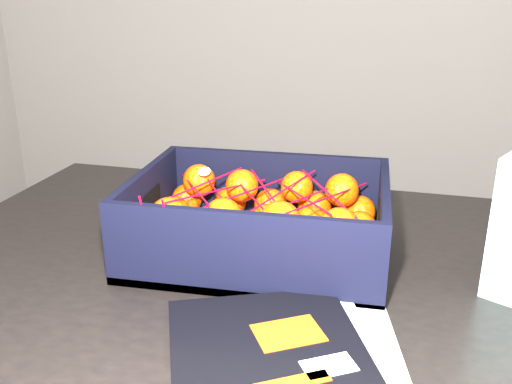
# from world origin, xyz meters

# --- Properties ---
(table) EXTENTS (1.24, 0.87, 0.75)m
(table) POSITION_xyz_m (0.00, -0.19, 0.65)
(table) COLOR black
(table) RESTS_ON ground
(magazine_stack) EXTENTS (0.31, 0.34, 0.02)m
(magazine_stack) POSITION_xyz_m (0.02, -0.41, 0.76)
(magazine_stack) COLOR silver
(magazine_stack) RESTS_ON table
(produce_crate) EXTENTS (0.37, 0.28, 0.12)m
(produce_crate) POSITION_xyz_m (-0.07, -0.12, 0.79)
(produce_crate) COLOR brown
(produce_crate) RESTS_ON table
(clementine_heap) EXTENTS (0.35, 0.26, 0.10)m
(clementine_heap) POSITION_xyz_m (-0.07, -0.13, 0.80)
(clementine_heap) COLOR #F14805
(clementine_heap) RESTS_ON produce_crate
(mesh_net) EXTENTS (0.31, 0.25, 0.09)m
(mesh_net) POSITION_xyz_m (-0.08, -0.13, 0.85)
(mesh_net) COLOR #B70625
(mesh_net) RESTS_ON clementine_heap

